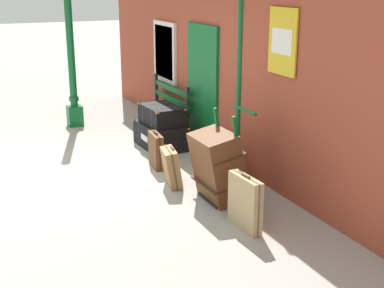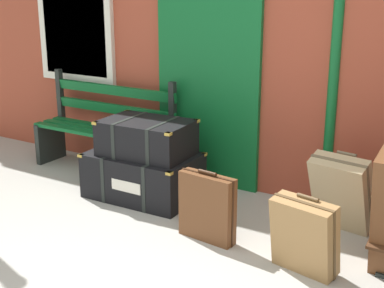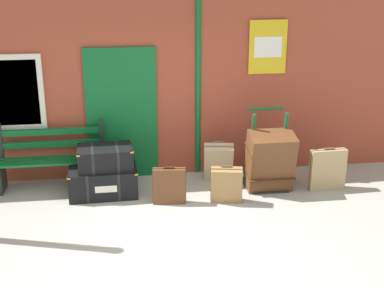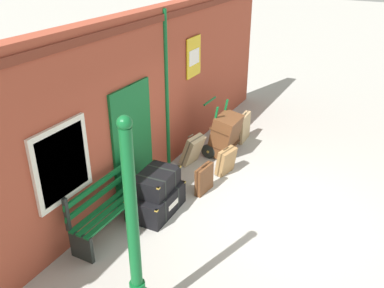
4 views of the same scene
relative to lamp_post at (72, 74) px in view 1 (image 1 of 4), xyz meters
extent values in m
plane|color=#A3A099|center=(2.90, -0.75, -1.03)|extent=(60.00, 60.00, 0.00)
cube|color=#9E422D|center=(2.90, 1.85, 0.57)|extent=(10.40, 0.30, 3.20)
cube|color=#0F5B28|center=(2.34, 1.67, 0.02)|extent=(1.10, 0.05, 2.10)
cube|color=#093718|center=(2.34, 1.66, 0.02)|extent=(0.06, 0.02, 2.10)
cube|color=silver|center=(0.67, 1.67, 0.42)|extent=(1.04, 0.06, 1.16)
cube|color=silver|center=(0.67, 1.66, 0.42)|extent=(0.88, 0.02, 1.00)
cylinder|color=#0F5B28|center=(3.56, 1.69, 0.57)|extent=(0.09, 0.09, 3.14)
cube|color=gold|center=(4.65, 1.67, 1.02)|extent=(0.60, 0.02, 0.84)
cube|color=white|center=(4.65, 1.66, 1.02)|extent=(0.44, 0.01, 0.32)
cube|color=#0F5B28|center=(0.00, 0.00, -0.83)|extent=(0.28, 0.28, 0.40)
cylinder|color=#0F5B28|center=(0.00, 0.00, 0.48)|extent=(0.14, 0.14, 2.21)
cylinder|color=#0F5B28|center=(0.00, 0.00, -0.48)|extent=(0.19, 0.19, 0.08)
cube|color=#0F5B28|center=(1.26, 1.21, -0.58)|extent=(1.60, 0.09, 0.04)
cube|color=#0F5B28|center=(1.26, 1.35, -0.58)|extent=(1.60, 0.09, 0.04)
cube|color=#0F5B28|center=(1.26, 1.49, -0.58)|extent=(1.60, 0.09, 0.04)
cube|color=#0F5B28|center=(1.26, 1.55, -0.38)|extent=(1.60, 0.05, 0.10)
cube|color=#0F5B28|center=(1.26, 1.55, -0.18)|extent=(1.60, 0.05, 0.10)
cube|color=black|center=(0.50, 1.35, -0.80)|extent=(0.06, 0.40, 0.45)
cube|color=black|center=(0.50, 1.55, -0.30)|extent=(0.06, 0.06, 0.56)
cube|color=black|center=(2.02, 1.35, -0.80)|extent=(0.06, 0.40, 0.45)
cube|color=black|center=(2.02, 1.55, -0.30)|extent=(0.06, 0.06, 0.56)
cube|color=black|center=(2.03, 1.03, -0.82)|extent=(1.02, 0.67, 0.42)
cube|color=black|center=(1.80, 1.02, -0.82)|extent=(0.05, 0.65, 0.43)
cube|color=black|center=(2.25, 1.04, -0.82)|extent=(0.05, 0.65, 0.43)
cube|color=#B79338|center=(1.56, 0.72, -0.62)|extent=(0.05, 0.05, 0.02)
cube|color=#B79338|center=(2.51, 0.74, -0.62)|extent=(0.05, 0.05, 0.02)
cube|color=#B79338|center=(1.54, 1.32, -0.62)|extent=(0.05, 0.05, 0.02)
cube|color=#B79338|center=(2.50, 1.34, -0.62)|extent=(0.05, 0.05, 0.02)
cube|color=silver|center=(2.05, 0.71, -0.82)|extent=(0.36, 0.01, 0.10)
cube|color=black|center=(2.07, 1.04, -0.45)|extent=(0.83, 0.58, 0.32)
cube|color=black|center=(1.89, 1.03, -0.45)|extent=(0.07, 0.55, 0.33)
cube|color=black|center=(2.25, 1.05, -0.45)|extent=(0.07, 0.55, 0.33)
cube|color=#B79338|center=(1.71, 0.76, -0.30)|extent=(0.05, 0.05, 0.02)
cube|color=#B79338|center=(2.47, 0.81, -0.30)|extent=(0.05, 0.05, 0.02)
cube|color=#B79338|center=(1.68, 1.26, -0.30)|extent=(0.05, 0.05, 0.02)
cube|color=#B79338|center=(2.44, 1.31, -0.30)|extent=(0.05, 0.05, 0.02)
cube|color=black|center=(4.53, 0.82, -1.01)|extent=(0.56, 0.28, 0.03)
cube|color=#0F5B28|center=(4.28, 1.02, -0.43)|extent=(0.04, 0.24, 1.19)
cube|color=#0F5B28|center=(4.78, 1.02, -0.43)|extent=(0.04, 0.24, 1.19)
cylinder|color=#0F5B28|center=(4.53, 1.22, 0.15)|extent=(0.54, 0.04, 0.04)
cylinder|color=black|center=(4.21, 1.08, -0.87)|extent=(0.04, 0.32, 0.32)
cylinder|color=#B79338|center=(4.21, 1.08, -0.87)|extent=(0.07, 0.06, 0.06)
cylinder|color=black|center=(4.85, 1.08, -0.87)|extent=(0.04, 0.32, 0.32)
cylinder|color=#B79338|center=(4.85, 1.08, -0.87)|extent=(0.07, 0.06, 0.06)
cube|color=brown|center=(4.53, 0.84, -0.56)|extent=(0.68, 0.60, 0.95)
cube|color=#432715|center=(4.53, 0.84, -0.75)|extent=(0.70, 0.46, 0.11)
cube|color=#432715|center=(4.53, 0.84, -0.36)|extent=(0.70, 0.46, 0.11)
cube|color=tan|center=(3.82, 1.26, -0.70)|extent=(0.51, 0.46, 0.66)
cylinder|color=#71644C|center=(3.82, 1.31, -0.38)|extent=(0.16, 0.05, 0.03)
cube|color=brown|center=(3.82, 1.26, -0.70)|extent=(0.50, 0.32, 0.61)
cube|color=brown|center=(2.98, 0.58, -0.76)|extent=(0.48, 0.17, 0.53)
cylinder|color=#3A2112|center=(2.98, 0.58, -0.48)|extent=(0.16, 0.04, 0.03)
cube|color=#351E10|center=(2.98, 0.58, -0.76)|extent=(0.48, 0.07, 0.55)
cube|color=tan|center=(5.41, 0.74, -0.71)|extent=(0.56, 0.15, 0.64)
cylinder|color=brown|center=(5.41, 0.74, -0.37)|extent=(0.16, 0.04, 0.03)
cube|color=brown|center=(5.41, 0.74, -0.71)|extent=(0.57, 0.05, 0.65)
cube|color=olive|center=(3.80, 0.49, -0.76)|extent=(0.49, 0.33, 0.54)
cylinder|color=brown|center=(3.80, 0.51, -0.48)|extent=(0.16, 0.06, 0.03)
cube|color=brown|center=(3.80, 0.49, -0.76)|extent=(0.47, 0.19, 0.53)
camera|label=1|loc=(10.37, -2.22, 1.77)|focal=50.20mm
camera|label=2|loc=(4.91, -2.79, 0.93)|focal=50.79mm
camera|label=3|loc=(2.35, -6.47, 2.37)|focal=50.13mm
camera|label=4|loc=(-2.94, -2.29, 3.23)|focal=38.60mm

